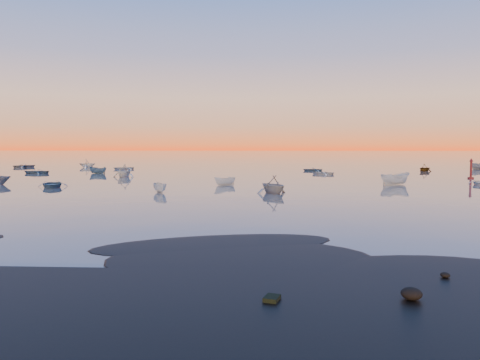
# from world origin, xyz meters

# --- Properties ---
(ground) EXTENTS (600.00, 600.00, 0.00)m
(ground) POSITION_xyz_m (0.00, 100.00, 0.00)
(ground) COLOR #6E655C
(ground) RESTS_ON ground
(mud_lobes) EXTENTS (140.00, 6.00, 0.07)m
(mud_lobes) POSITION_xyz_m (0.00, -1.00, 0.01)
(mud_lobes) COLOR black
(mud_lobes) RESTS_ON ground
(moored_fleet) EXTENTS (124.00, 58.00, 1.20)m
(moored_fleet) POSITION_xyz_m (0.00, 53.00, 0.00)
(moored_fleet) COLOR silver
(moored_fleet) RESTS_ON ground
(boat_near_left) EXTENTS (4.89, 3.32, 1.13)m
(boat_near_left) POSITION_xyz_m (-23.67, 31.68, 0.00)
(boat_near_left) COLOR #3D5B74
(boat_near_left) RESTS_ON ground
(boat_near_center) EXTENTS (3.55, 4.67, 1.49)m
(boat_near_center) POSITION_xyz_m (16.92, 37.50, 0.00)
(boat_near_center) COLOR silver
(boat_near_center) RESTS_ON ground
(boat_near_right) EXTENTS (4.28, 3.72, 1.39)m
(boat_near_right) POSITION_xyz_m (1.74, 26.54, 0.00)
(boat_near_right) COLOR slate
(boat_near_right) RESTS_ON ground
(channel_marker) EXTENTS (0.87, 0.87, 3.08)m
(channel_marker) POSITION_xyz_m (31.03, 49.16, 1.22)
(channel_marker) COLOR #4E1011
(channel_marker) RESTS_ON ground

